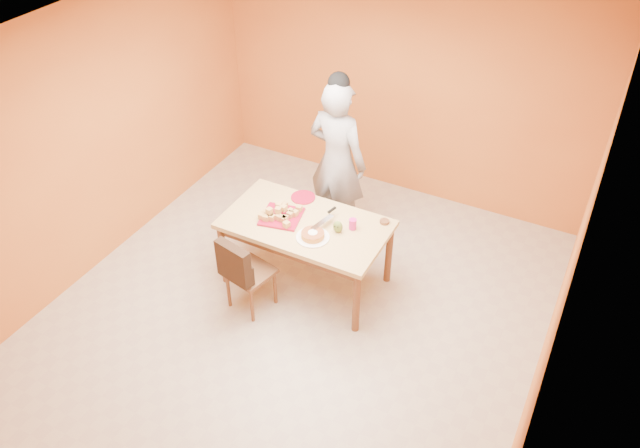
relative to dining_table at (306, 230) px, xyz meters
The scene contains 17 objects.
floor 0.80m from the dining_table, 73.06° to the right, with size 5.00×5.00×0.00m, color #BDB2A1.
ceiling 2.08m from the dining_table, 73.06° to the right, with size 5.00×5.00×0.00m, color white.
wall_back 2.18m from the dining_table, 86.38° to the left, with size 4.50×4.50×0.00m, color orange.
wall_left 2.27m from the dining_table, 168.52° to the right, with size 5.00×5.00×0.00m, color orange.
wall_right 2.51m from the dining_table, 10.25° to the right, with size 5.00×5.00×0.00m, color orange.
dining_table is the anchor object (origin of this frame).
dining_chair 0.68m from the dining_table, 118.32° to the right, with size 0.48×0.54×0.87m.
pastry_pile 0.30m from the dining_table, behind, with size 0.34×0.34×0.11m, color tan, non-canonical shape.
person 0.93m from the dining_table, 96.27° to the left, with size 0.68×0.45×1.86m, color #9B9B9E.
pastry_platter 0.27m from the dining_table, behind, with size 0.38×0.38×0.02m, color maroon.
red_dinner_plate 0.42m from the dining_table, 121.86° to the left, with size 0.25×0.25×0.01m, color maroon.
white_cake_plate 0.27m from the dining_table, 45.29° to the right, with size 0.32×0.32×0.01m, color white.
sponge_cake 0.28m from the dining_table, 45.29° to the right, with size 0.22×0.22×0.05m, color gold.
cake_server 0.25m from the dining_table, ahead, with size 0.06×0.29×0.01m, color white.
egg_ornament 0.37m from the dining_table, ahead, with size 0.10×0.08×0.12m, color olive.
magenta_glass 0.49m from the dining_table, 15.91° to the left, with size 0.07×0.07×0.11m, color #D31F85.
checker_tin 0.77m from the dining_table, 27.24° to the left, with size 0.09×0.09×0.03m, color #321D0D.
Camera 1 is at (2.20, -3.74, 4.46)m, focal length 35.00 mm.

